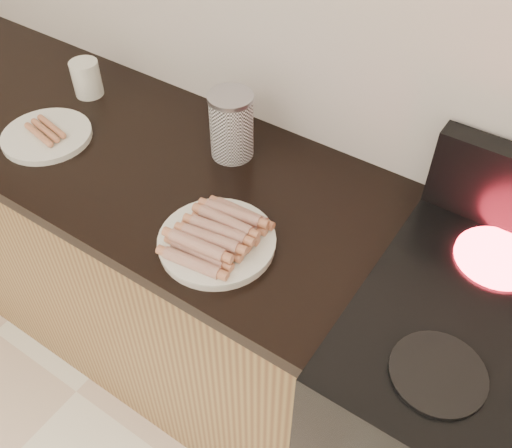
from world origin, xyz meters
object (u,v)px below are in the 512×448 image
Objects in this scene: side_plate at (47,136)px; canister at (231,125)px; main_plate at (217,243)px; mug at (87,78)px.

canister is (0.46, 0.23, 0.08)m from side_plate.
main_plate and side_plate have the same top height.
main_plate is 1.46× the size of canister.
side_plate is at bearing 174.74° from main_plate.
mug is (-0.06, 0.22, 0.04)m from side_plate.
main_plate is 1.08× the size of side_plate.
side_plate is 0.24m from mug.
side_plate is 0.52m from canister.
canister is 0.52m from mug.
mug reaches higher than side_plate.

